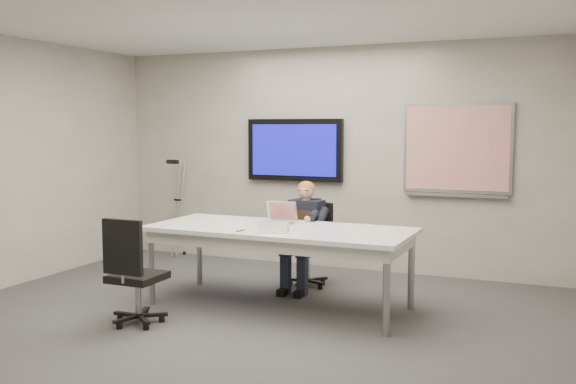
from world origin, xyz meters
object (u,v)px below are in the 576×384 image
at_px(conference_table, 280,236).
at_px(office_chair_near, 135,292).
at_px(seated_person, 301,247).
at_px(laptop, 279,218).
at_px(office_chair_far, 310,260).

relative_size(conference_table, office_chair_near, 2.65).
bearing_deg(office_chair_near, seated_person, -117.65).
bearing_deg(conference_table, office_chair_near, -131.40).
height_order(office_chair_near, seated_person, seated_person).
bearing_deg(laptop, seated_person, 79.63).
distance_m(conference_table, office_chair_far, 1.02).
distance_m(office_chair_far, laptop, 0.91).
relative_size(office_chair_far, laptop, 2.82).
relative_size(office_chair_far, seated_person, 0.79).
xyz_separation_m(office_chair_near, seated_person, (0.91, 1.77, 0.17)).
distance_m(conference_table, laptop, 0.28).
relative_size(conference_table, seated_person, 2.19).
bearing_deg(conference_table, seated_person, 94.97).
bearing_deg(office_chair_far, laptop, -72.68).
bearing_deg(seated_person, office_chair_near, -110.45).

